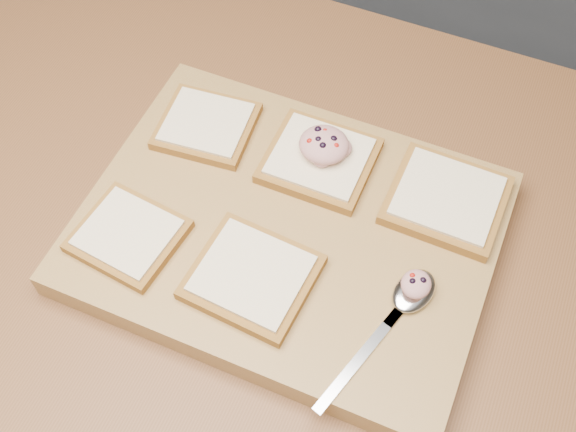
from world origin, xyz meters
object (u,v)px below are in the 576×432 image
tuna_salad_dollop (324,144)px  bread_far_center (319,160)px  spoon (406,301)px  cutting_board (288,232)px

tuna_salad_dollop → bread_far_center: bearing=-110.0°
tuna_salad_dollop → spoon: (0.15, -0.14, -0.03)m
cutting_board → bread_far_center: 0.10m
cutting_board → tuna_salad_dollop: size_ratio=7.75×
bread_far_center → spoon: bread_far_center is taller
cutting_board → bread_far_center: (0.00, 0.09, 0.03)m
cutting_board → tuna_salad_dollop: bearing=88.1°
cutting_board → bread_far_center: bearing=89.3°
cutting_board → spoon: (0.16, -0.04, 0.02)m
bread_far_center → tuna_salad_dollop: 0.02m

